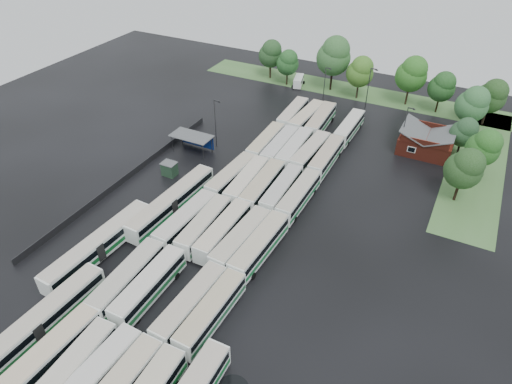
% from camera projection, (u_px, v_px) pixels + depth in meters
% --- Properties ---
extents(ground, '(160.00, 160.00, 0.00)m').
position_uv_depth(ground, '(208.00, 243.00, 69.37)').
color(ground, black).
rests_on(ground, ground).
extents(brick_building, '(10.07, 8.60, 5.39)m').
position_uv_depth(brick_building, '(426.00, 143.00, 90.13)').
color(brick_building, maroon).
rests_on(brick_building, ground).
extents(wash_shed, '(8.20, 4.20, 3.58)m').
position_uv_depth(wash_shed, '(193.00, 137.00, 89.82)').
color(wash_shed, '#2D2D30').
rests_on(wash_shed, ground).
extents(utility_hut, '(2.70, 2.20, 2.62)m').
position_uv_depth(utility_hut, '(169.00, 169.00, 83.65)').
color(utility_hut, '#1A3421').
rests_on(utility_hut, ground).
extents(grass_strip_north, '(80.00, 10.00, 0.01)m').
position_uv_depth(grass_strip_north, '(352.00, 91.00, 115.22)').
color(grass_strip_north, '#446F35').
rests_on(grass_strip_north, ground).
extents(grass_strip_east, '(10.00, 50.00, 0.01)m').
position_uv_depth(grass_strip_east, '(477.00, 164.00, 87.55)').
color(grass_strip_east, '#446F35').
rests_on(grass_strip_east, ground).
extents(west_fence, '(0.10, 50.00, 1.20)m').
position_uv_depth(west_fence, '(128.00, 176.00, 82.99)').
color(west_fence, '#2D2D30').
rests_on(west_fence, ground).
extents(bus_r0c0, '(3.28, 13.26, 3.67)m').
position_uv_depth(bus_r0c0, '(51.00, 355.00, 51.31)').
color(bus_r0c0, white).
rests_on(bus_r0c0, ground).
extents(bus_r0c1, '(3.27, 12.88, 3.55)m').
position_uv_depth(bus_r0c1, '(71.00, 372.00, 49.69)').
color(bus_r0c1, white).
rests_on(bus_r0c1, ground).
extents(bus_r0c2, '(3.24, 13.18, 3.64)m').
position_uv_depth(bus_r0c2, '(93.00, 379.00, 48.91)').
color(bus_r0c2, white).
rests_on(bus_r0c2, ground).
extents(bus_r1c0, '(3.30, 13.44, 3.72)m').
position_uv_depth(bus_r1c0, '(128.00, 279.00, 60.68)').
color(bus_r1c0, white).
rests_on(bus_r1c0, ground).
extents(bus_r1c1, '(2.89, 13.09, 3.64)m').
position_uv_depth(bus_r1c1, '(149.00, 286.00, 59.70)').
color(bus_r1c1, white).
rests_on(bus_r1c1, ground).
extents(bus_r1c3, '(3.17, 13.02, 3.60)m').
position_uv_depth(bus_r1c3, '(190.00, 304.00, 57.25)').
color(bus_r1c3, white).
rests_on(bus_r1c3, ground).
extents(bus_r1c4, '(2.95, 12.79, 3.55)m').
position_uv_depth(bus_r1c4, '(211.00, 312.00, 56.31)').
color(bus_r1c4, white).
rests_on(bus_r1c4, ground).
extents(bus_r2c0, '(3.29, 13.21, 3.65)m').
position_uv_depth(bus_r2c0, '(186.00, 220.00, 70.58)').
color(bus_r2c0, white).
rests_on(bus_r2c0, ground).
extents(bus_r2c1, '(3.16, 12.85, 3.55)m').
position_uv_depth(bus_r2c1, '(204.00, 226.00, 69.65)').
color(bus_r2c1, white).
rests_on(bus_r2c1, ground).
extents(bus_r2c2, '(2.78, 12.95, 3.60)m').
position_uv_depth(bus_r2c2, '(223.00, 231.00, 68.60)').
color(bus_r2c2, white).
rests_on(bus_r2c2, ground).
extents(bus_r2c3, '(3.44, 13.39, 3.69)m').
position_uv_depth(bus_r2c3, '(241.00, 240.00, 66.92)').
color(bus_r2c3, white).
rests_on(bus_r2c3, ground).
extents(bus_r2c4, '(3.34, 13.56, 3.75)m').
position_uv_depth(bus_r2c4, '(259.00, 246.00, 65.82)').
color(bus_r2c4, white).
rests_on(bus_r2c4, ground).
extents(bus_r3c0, '(3.36, 13.07, 3.61)m').
position_uv_depth(bus_r3c0, '(232.00, 177.00, 80.40)').
color(bus_r3c0, white).
rests_on(bus_r3c0, ground).
extents(bus_r3c1, '(3.40, 13.19, 3.64)m').
position_uv_depth(bus_r3c1, '(247.00, 182.00, 79.13)').
color(bus_r3c1, white).
rests_on(bus_r3c1, ground).
extents(bus_r3c2, '(3.30, 13.41, 3.71)m').
position_uv_depth(bus_r3c2, '(263.00, 186.00, 78.05)').
color(bus_r3c2, white).
rests_on(bus_r3c2, ground).
extents(bus_r3c3, '(3.04, 12.84, 3.56)m').
position_uv_depth(bus_r3c3, '(282.00, 190.00, 77.12)').
color(bus_r3c3, white).
rests_on(bus_r3c3, ground).
extents(bus_r3c4, '(2.86, 13.05, 3.63)m').
position_uv_depth(bus_r3c4, '(298.00, 196.00, 75.74)').
color(bus_r3c4, white).
rests_on(bus_r3c4, ground).
extents(bus_r4c0, '(3.08, 12.90, 3.57)m').
position_uv_depth(bus_r4c0, '(266.00, 143.00, 90.12)').
color(bus_r4c0, white).
rests_on(bus_r4c0, ground).
extents(bus_r4c1, '(3.10, 13.07, 3.62)m').
position_uv_depth(bus_r4c1, '(280.00, 147.00, 88.81)').
color(bus_r4c1, white).
rests_on(bus_r4c1, ground).
extents(bus_r4c2, '(3.20, 13.33, 3.69)m').
position_uv_depth(bus_r4c2, '(294.00, 149.00, 87.91)').
color(bus_r4c2, white).
rests_on(bus_r4c2, ground).
extents(bus_r4c3, '(3.30, 13.32, 3.68)m').
position_uv_depth(bus_r4c3, '(310.00, 153.00, 86.93)').
color(bus_r4c3, white).
rests_on(bus_r4c3, ground).
extents(bus_r4c4, '(2.94, 13.13, 3.65)m').
position_uv_depth(bus_r4c4, '(326.00, 157.00, 85.61)').
color(bus_r4c4, white).
rests_on(bus_r4c4, ground).
extents(bus_r5c0, '(3.25, 12.85, 3.55)m').
position_uv_depth(bus_r5c0, '(293.00, 114.00, 100.29)').
color(bus_r5c0, white).
rests_on(bus_r5c0, ground).
extents(bus_r5c1, '(3.37, 13.27, 3.66)m').
position_uv_depth(bus_r5c1, '(307.00, 118.00, 98.77)').
color(bus_r5c1, white).
rests_on(bus_r5c1, ground).
extents(bus_r5c2, '(3.42, 13.47, 3.72)m').
position_uv_depth(bus_r5c2, '(321.00, 121.00, 97.60)').
color(bus_r5c2, white).
rests_on(bus_r5c2, ground).
extents(bus_r5c4, '(2.80, 12.82, 3.56)m').
position_uv_depth(bus_r5c4, '(349.00, 128.00, 95.23)').
color(bus_r5c4, white).
rests_on(bus_r5c4, ground).
extents(artic_bus_west_a, '(3.47, 19.24, 3.55)m').
position_uv_depth(artic_bus_west_a, '(39.00, 324.00, 54.81)').
color(artic_bus_west_a, white).
rests_on(artic_bus_west_a, ground).
extents(artic_bus_west_b, '(3.70, 19.72, 3.64)m').
position_uv_depth(artic_bus_west_b, '(172.00, 202.00, 74.36)').
color(artic_bus_west_b, white).
rests_on(artic_bus_west_b, ground).
extents(artic_bus_west_c, '(3.66, 19.57, 3.61)m').
position_uv_depth(artic_bus_west_c, '(99.00, 245.00, 65.98)').
color(artic_bus_west_c, white).
rests_on(artic_bus_west_c, ground).
extents(minibus, '(3.27, 5.73, 2.36)m').
position_uv_depth(minibus, '(299.00, 81.00, 117.17)').
color(minibus, white).
rests_on(minibus, ground).
extents(tree_north_0, '(6.25, 6.25, 10.35)m').
position_uv_depth(tree_north_0, '(271.00, 53.00, 118.28)').
color(tree_north_0, '#322419').
rests_on(tree_north_0, ground).
extents(tree_north_1, '(5.63, 5.63, 9.33)m').
position_uv_depth(tree_north_1, '(288.00, 62.00, 114.88)').
color(tree_north_1, '#2E2015').
rests_on(tree_north_1, ground).
extents(tree_north_2, '(8.33, 8.33, 13.79)m').
position_uv_depth(tree_north_2, '(334.00, 56.00, 110.54)').
color(tree_north_2, black).
rests_on(tree_north_2, ground).
extents(tree_north_3, '(6.43, 6.43, 10.65)m').
position_uv_depth(tree_north_3, '(361.00, 71.00, 107.66)').
color(tree_north_3, '#2D2419').
rests_on(tree_north_3, ground).
extents(tree_north_4, '(7.20, 7.20, 11.93)m').
position_uv_depth(tree_north_4, '(412.00, 74.00, 104.30)').
color(tree_north_4, '#322116').
rests_on(tree_north_4, ground).
extents(tree_north_5, '(5.96, 5.96, 9.87)m').
position_uv_depth(tree_north_5, '(442.00, 86.00, 101.71)').
color(tree_north_5, black).
rests_on(tree_north_5, ground).
extents(tree_north_6, '(4.73, 4.73, 7.84)m').
position_uv_depth(tree_north_6, '(475.00, 100.00, 99.07)').
color(tree_north_6, black).
rests_on(tree_north_6, ground).
extents(tree_east_0, '(6.21, 6.21, 10.29)m').
position_uv_depth(tree_east_0, '(465.00, 168.00, 74.16)').
color(tree_east_0, black).
rests_on(tree_east_0, ground).
extents(tree_east_1, '(5.96, 5.96, 9.87)m').
position_uv_depth(tree_east_1, '(484.00, 147.00, 80.15)').
color(tree_east_1, black).
rests_on(tree_east_1, ground).
extents(tree_east_2, '(5.07, 5.07, 8.40)m').
position_uv_depth(tree_east_2, '(464.00, 132.00, 86.62)').
color(tree_east_2, black).
rests_on(tree_east_2, ground).
extents(tree_east_3, '(6.58, 6.58, 10.89)m').
position_uv_depth(tree_east_3, '(473.00, 104.00, 92.88)').
color(tree_east_3, black).
rests_on(tree_east_3, ground).
extents(tree_east_4, '(6.42, 6.42, 10.64)m').
position_uv_depth(tree_east_4, '(492.00, 96.00, 96.52)').
color(tree_east_4, black).
rests_on(tree_east_4, ground).
extents(lamp_post_ne, '(1.45, 0.28, 9.43)m').
position_uv_depth(lamp_post_ne, '(405.00, 126.00, 88.35)').
color(lamp_post_ne, '#2D2D30').
rests_on(lamp_post_ne, ground).
extents(lamp_post_nw, '(1.57, 0.31, 10.22)m').
position_uv_depth(lamp_post_nw, '(216.00, 120.00, 89.41)').
color(lamp_post_nw, '#2D2D30').
rests_on(lamp_post_nw, ground).
extents(lamp_post_back_w, '(1.42, 0.28, 9.23)m').
position_uv_depth(lamp_post_back_w, '(325.00, 84.00, 105.48)').
color(lamp_post_back_w, '#2D2D30').
rests_on(lamp_post_back_w, ground).
extents(lamp_post_back_e, '(1.66, 0.32, 10.78)m').
position_uv_depth(lamp_post_back_e, '(369.00, 88.00, 101.30)').
color(lamp_post_back_e, '#2D2D30').
rests_on(lamp_post_back_e, ground).
extents(puddle_0, '(4.65, 4.65, 0.01)m').
position_uv_depth(puddle_0, '(117.00, 352.00, 53.90)').
color(puddle_0, black).
rests_on(puddle_0, ground).
extents(puddle_1, '(4.49, 4.49, 0.01)m').
position_uv_depth(puddle_1, '(169.00, 375.00, 51.52)').
color(puddle_1, black).
rests_on(puddle_1, ground).
extents(puddle_2, '(5.40, 5.40, 0.01)m').
position_uv_depth(puddle_2, '(169.00, 217.00, 74.46)').
color(puddle_2, black).
rests_on(puddle_2, ground).
extents(puddle_3, '(3.44, 3.44, 0.01)m').
position_uv_depth(puddle_3, '(223.00, 252.00, 67.69)').
color(puddle_3, black).
rests_on(puddle_3, ground).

